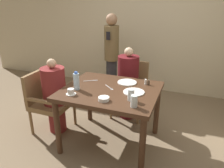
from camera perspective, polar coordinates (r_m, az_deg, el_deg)
name	(u,v)px	position (r m, az deg, el deg)	size (l,w,h in m)	color
ground_plane	(111,142)	(3.06, -0.34, -14.87)	(16.00, 16.00, 0.00)	#7A664C
wall_back	(149,21)	(4.45, 9.62, 16.04)	(8.00, 0.06, 2.80)	beige
dining_table	(111,97)	(2.71, -0.37, -3.37)	(1.16, 0.98, 0.78)	#422819
chair_left_side	(47,99)	(3.24, -16.56, -3.72)	(0.51, 0.51, 0.87)	brown
diner_in_left_chair	(55,96)	(3.13, -14.70, -2.93)	(0.32, 0.32, 1.08)	maroon
chair_far_side	(130,86)	(3.55, 4.76, -0.54)	(0.51, 0.51, 0.87)	brown
diner_in_far_chair	(128,83)	(3.39, 4.17, 0.28)	(0.32, 0.32, 1.14)	#5B1419
standing_host	(112,54)	(4.06, -0.11, 7.77)	(0.27, 0.30, 1.56)	#2D2D33
plate_main_left	(127,82)	(2.87, 3.96, 0.44)	(0.25, 0.25, 0.01)	white
plate_main_right	(134,92)	(2.59, 5.72, -2.10)	(0.25, 0.25, 0.01)	white
teacup_with_saucer	(71,92)	(2.56, -10.68, -2.04)	(0.12, 0.12, 0.07)	white
bowl_small	(104,99)	(2.38, -2.17, -3.89)	(0.12, 0.12, 0.04)	white
water_bottle	(76,81)	(2.66, -9.27, 0.71)	(0.07, 0.07, 0.23)	silver
glass_tall_near	(131,95)	(2.37, 4.98, -2.82)	(0.07, 0.07, 0.13)	silver
glass_tall_mid	(134,101)	(2.24, 5.79, -4.47)	(0.07, 0.07, 0.13)	silver
salt_shaker	(146,82)	(2.84, 8.77, 0.57)	(0.03, 0.03, 0.07)	white
pepper_shaker	(149,82)	(2.83, 9.54, 0.44)	(0.03, 0.03, 0.07)	#4C3D2D
fork_beside_plate	(110,88)	(2.70, -0.59, -0.99)	(0.15, 0.13, 0.00)	silver
knife_beside_plate	(91,81)	(2.95, -5.42, 0.90)	(0.17, 0.11, 0.00)	silver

